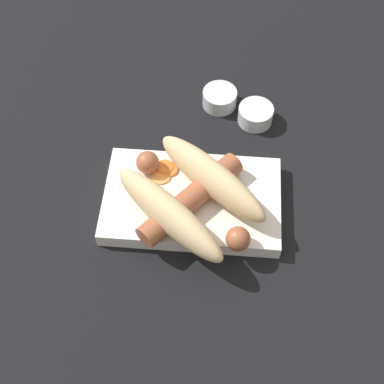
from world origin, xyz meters
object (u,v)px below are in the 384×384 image
Objects in this scene: food_tray at (192,201)px; sausage at (191,199)px; condiment_cup_far at (220,99)px; condiment_cup_near at (255,115)px; bread_roll at (191,195)px.

food_tray is 1.50× the size of sausage.
sausage is 0.22m from condiment_cup_far.
sausage is 2.99× the size of condiment_cup_far.
food_tray is at bearing 62.45° from condiment_cup_near.
sausage is at bearing -76.84° from bread_roll.
bread_roll is at bearing 89.91° from food_tray.
condiment_cup_near is at bearing 152.45° from condiment_cup_far.
bread_roll is at bearing 64.76° from condiment_cup_near.
sausage is (0.00, -0.00, -0.01)m from bread_roll.
food_tray is 0.19m from condiment_cup_near.
condiment_cup_far is (-0.03, -0.20, -0.00)m from food_tray.
food_tray is at bearing -92.09° from sausage.
condiment_cup_near is (-0.09, -0.18, -0.03)m from sausage.
bread_roll reaches higher than condiment_cup_near.
condiment_cup_far is at bearing -27.55° from condiment_cup_near.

